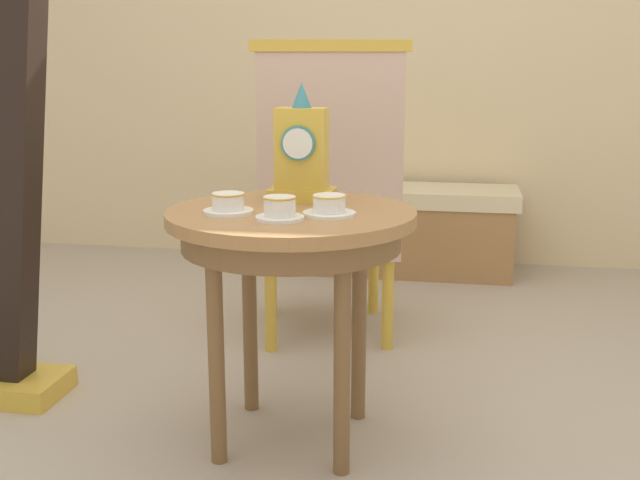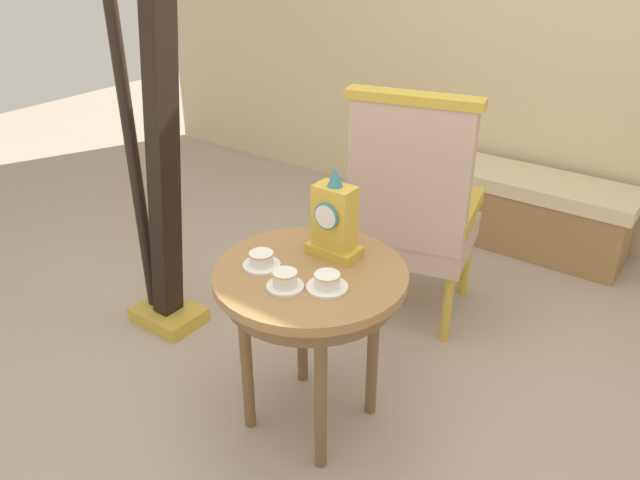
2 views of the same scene
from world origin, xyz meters
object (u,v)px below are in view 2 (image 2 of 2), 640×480
side_table (310,290)px  window_bench (528,211)px  mantel_clock (334,220)px  armchair (413,208)px  teacup_left (261,260)px  harp (155,177)px  teacup_center (327,282)px  teacup_right (284,280)px

side_table → window_bench: size_ratio=0.59×
mantel_clock → window_bench: size_ratio=0.29×
armchair → window_bench: bearing=79.2°
mantel_clock → teacup_left: bearing=-124.3°
mantel_clock → harp: bearing=-178.7°
mantel_clock → window_bench: bearing=84.6°
teacup_center → armchair: size_ratio=0.12×
teacup_left → teacup_center: 0.27m
mantel_clock → teacup_right: bearing=-90.1°
armchair → window_bench: size_ratio=0.98×
teacup_left → harp: harp is taller
armchair → harp: 1.14m
teacup_right → mantel_clock: 0.30m
teacup_left → armchair: (0.11, 0.91, -0.11)m
teacup_left → teacup_right: bearing=-22.1°
side_table → teacup_right: bearing=-90.9°
mantel_clock → window_bench: mantel_clock is taller
mantel_clock → teacup_center: bearing=-60.1°
mantel_clock → armchair: (-0.04, 0.69, -0.22)m
side_table → window_bench: (0.16, 1.91, -0.37)m
side_table → armchair: 0.83m
teacup_left → armchair: armchair is taller
harp → window_bench: (1.09, 1.78, -0.54)m
side_table → teacup_center: 0.17m
teacup_center → harp: bearing=170.0°
teacup_right → window_bench: 2.11m
teacup_left → harp: bearing=165.4°
teacup_left → armchair: size_ratio=0.12×
side_table → harp: size_ratio=0.36×
teacup_left → harp: 0.80m
teacup_left → window_bench: size_ratio=0.11×
harp → teacup_center: bearing=-10.0°
teacup_right → mantel_clock: bearing=89.9°
teacup_center → harp: size_ratio=0.07×
teacup_center → teacup_right: bearing=-146.6°
side_table → mantel_clock: size_ratio=2.03×
harp → side_table: bearing=-7.6°
teacup_right → mantel_clock: (0.00, 0.28, 0.11)m
teacup_left → teacup_right: teacup_right is taller
side_table → armchair: bearing=92.8°
side_table → teacup_left: bearing=-153.3°
teacup_left → window_bench: teacup_left is taller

